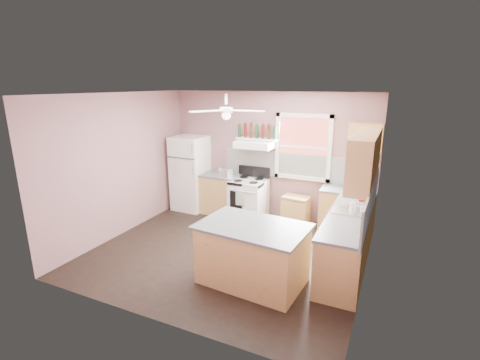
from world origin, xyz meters
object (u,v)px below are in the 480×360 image
at_px(refrigerator, 190,173).
at_px(stove, 248,199).
at_px(cart, 296,211).
at_px(island, 253,255).
at_px(toaster, 226,172).

distance_m(refrigerator, stove, 1.53).
xyz_separation_m(refrigerator, stove, (1.47, -0.02, -0.42)).
bearing_deg(cart, refrigerator, -171.92).
bearing_deg(island, toaster, 129.83).
height_order(refrigerator, cart, refrigerator).
xyz_separation_m(refrigerator, island, (2.53, -2.32, -0.42)).
distance_m(toaster, stove, 0.77).
relative_size(refrigerator, island, 1.17).
xyz_separation_m(toaster, stove, (0.53, 0.03, -0.56)).
bearing_deg(cart, toaster, -168.80).
height_order(toaster, stove, toaster).
xyz_separation_m(stove, island, (1.06, -2.30, 0.00)).
distance_m(cart, island, 2.43).
bearing_deg(stove, island, -62.34).
relative_size(toaster, cart, 0.52).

